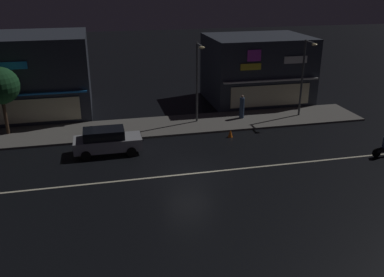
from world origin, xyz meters
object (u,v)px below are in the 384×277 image
object	(u,v)px
traffic_cone	(230,133)
pedestrian_on_sidewalk	(242,107)
parked_car_near_kerb	(107,141)
streetlamp_west	(198,76)
streetlamp_mid	(304,71)

from	to	relation	value
traffic_cone	pedestrian_on_sidewalk	bearing A→B (deg)	59.59
pedestrian_on_sidewalk	parked_car_near_kerb	world-z (taller)	pedestrian_on_sidewalk
pedestrian_on_sidewalk	traffic_cone	xyz separation A→B (m)	(-2.09, -3.56, -0.74)
streetlamp_west	parked_car_near_kerb	world-z (taller)	streetlamp_west
parked_car_near_kerb	traffic_cone	distance (m)	8.77
streetlamp_west	traffic_cone	distance (m)	5.10
pedestrian_on_sidewalk	parked_car_near_kerb	distance (m)	11.71
parked_car_near_kerb	traffic_cone	world-z (taller)	parked_car_near_kerb
streetlamp_mid	traffic_cone	xyz separation A→B (m)	(-6.92, -2.97, -3.52)
streetlamp_west	parked_car_near_kerb	distance (m)	8.80
streetlamp_mid	traffic_cone	world-z (taller)	streetlamp_mid
traffic_cone	streetlamp_mid	bearing A→B (deg)	23.21
streetlamp_west	streetlamp_mid	size ratio (longest dim) A/B	1.01
streetlamp_mid	traffic_cone	bearing A→B (deg)	-156.79
traffic_cone	parked_car_near_kerb	bearing A→B (deg)	-173.45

